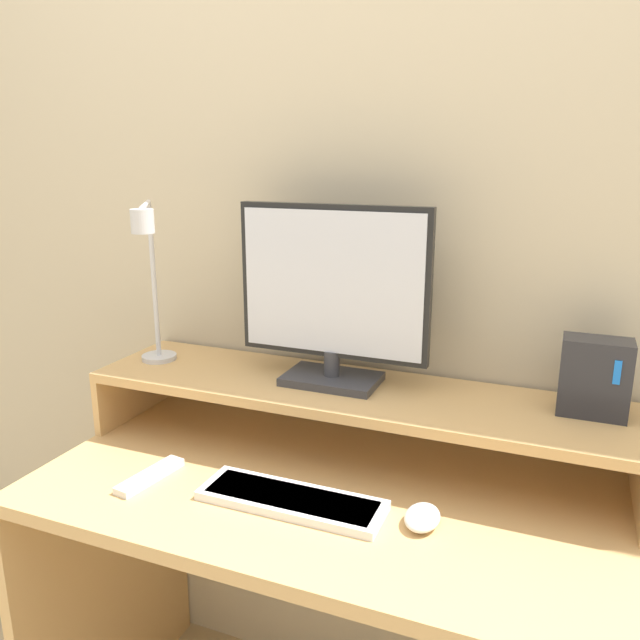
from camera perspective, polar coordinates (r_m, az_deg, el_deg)
wall_back at (r=1.49m, az=5.25°, el=7.53°), size 6.00×0.05×2.50m
desk at (r=1.46m, az=0.28°, el=-22.82°), size 1.21×0.61×0.78m
monitor_shelf at (r=1.41m, az=2.74°, el=-7.09°), size 1.21×0.29×0.16m
monitor at (r=1.37m, az=1.15°, el=2.37°), size 0.44×0.14×0.40m
desk_lamp at (r=1.49m, az=-15.22°, el=3.77°), size 0.18×0.23×0.40m
router_dock at (r=1.34m, az=23.81°, el=-4.81°), size 0.13×0.08×0.16m
keyboard at (r=1.27m, az=-2.63°, el=-16.09°), size 0.37×0.12×0.02m
mouse at (r=1.22m, az=9.34°, el=-17.38°), size 0.06×0.09×0.03m
remote_control at (r=1.40m, az=-15.27°, el=-13.60°), size 0.06×0.17×0.02m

